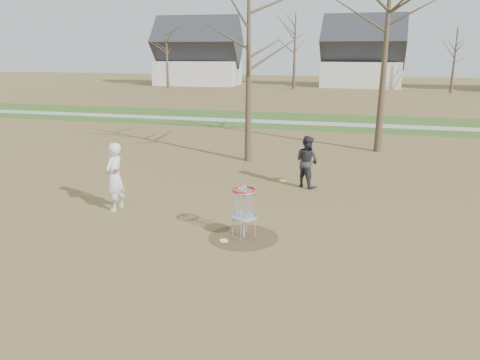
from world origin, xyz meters
name	(u,v)px	position (x,y,z in m)	size (l,w,h in m)	color
ground	(244,237)	(0.00, 0.00, 0.00)	(160.00, 160.00, 0.00)	brown
green_band	(321,122)	(0.00, 21.00, 0.01)	(160.00, 8.00, 0.01)	#2D5119
footpath	(320,124)	(0.00, 20.00, 0.01)	(160.00, 1.50, 0.01)	#9E9E99
dirt_circle	(244,237)	(0.00, 0.00, 0.01)	(1.80, 1.80, 0.01)	#47331E
player_standing	(115,177)	(-4.26, 1.11, 1.03)	(0.75, 0.49, 2.06)	silver
player_throwing	(307,161)	(0.96, 5.10, 0.91)	(0.89, 0.69, 1.82)	#2C2C30
disc_grounded	(224,241)	(-0.42, -0.38, 0.02)	(0.22, 0.22, 0.02)	white
discs_in_play	(207,176)	(-1.68, 2.07, 1.00)	(4.72, 2.38, 0.61)	orange
disc_golf_basket	(244,204)	(0.00, 0.00, 0.91)	(0.64, 0.64, 1.35)	#9EA3AD
bare_trees	(359,43)	(1.78, 35.79, 5.35)	(52.62, 44.98, 9.00)	#382B1E
houses_row	(381,60)	(4.32, 52.56, 3.52)	(56.51, 10.01, 7.26)	silver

